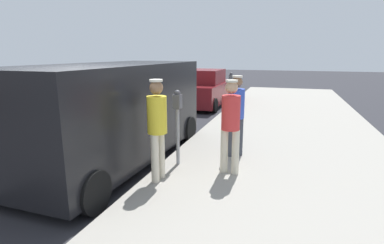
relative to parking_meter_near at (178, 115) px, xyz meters
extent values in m
plane|color=#2D2D33|center=(-1.35, -0.89, -1.18)|extent=(80.00, 80.00, 0.00)
cube|color=#9E998E|center=(2.15, -0.89, -1.11)|extent=(5.00, 32.00, 0.15)
cylinder|color=gray|center=(0.00, 0.00, -0.46)|extent=(0.07, 0.07, 1.15)
cube|color=#4C4C51|center=(0.00, 0.00, 0.26)|extent=(0.14, 0.18, 0.28)
sphere|color=#47474C|center=(0.00, 0.00, 0.43)|extent=(0.12, 0.12, 0.12)
cylinder|color=gray|center=(0.00, 5.77, -0.46)|extent=(0.07, 0.07, 1.15)
cube|color=#4C4C51|center=(0.00, 5.77, 0.26)|extent=(0.14, 0.18, 0.28)
sphere|color=#47474C|center=(0.00, 5.77, 0.43)|extent=(0.12, 0.12, 0.12)
cylinder|color=#383D47|center=(1.11, 0.95, -0.61)|extent=(0.14, 0.14, 0.84)
cylinder|color=#383D47|center=(0.94, 0.80, -0.61)|extent=(0.14, 0.14, 0.84)
cylinder|color=blue|center=(1.02, 0.87, 0.13)|extent=(0.34, 0.34, 0.63)
sphere|color=#8C6647|center=(1.02, 0.87, 0.59)|extent=(0.23, 0.23, 0.23)
cylinder|color=silver|center=(1.02, 0.87, 0.71)|extent=(0.22, 0.22, 0.04)
cylinder|color=beige|center=(-0.07, -0.96, -0.60)|extent=(0.14, 0.14, 0.86)
cylinder|color=beige|center=(-0.05, -0.74, -0.60)|extent=(0.14, 0.14, 0.86)
cylinder|color=yellow|center=(-0.06, -0.85, 0.15)|extent=(0.34, 0.34, 0.65)
sphere|color=#8C6647|center=(-0.06, -0.85, 0.62)|extent=(0.23, 0.23, 0.23)
cylinder|color=silver|center=(-0.06, -0.85, 0.74)|extent=(0.22, 0.22, 0.04)
cylinder|color=beige|center=(1.20, -0.16, -0.61)|extent=(0.14, 0.14, 0.84)
cylinder|color=beige|center=(0.98, -0.13, -0.61)|extent=(0.14, 0.14, 0.84)
cylinder|color=red|center=(1.09, -0.15, 0.13)|extent=(0.34, 0.34, 0.63)
sphere|color=tan|center=(1.09, -0.15, 0.59)|extent=(0.23, 0.23, 0.23)
cylinder|color=silver|center=(1.09, -0.15, 0.70)|extent=(0.22, 0.22, 0.04)
cube|color=black|center=(-1.50, 0.09, -0.01)|extent=(2.19, 5.27, 1.96)
cube|color=black|center=(-1.41, 2.54, 0.38)|extent=(1.84, 0.15, 0.88)
cylinder|color=black|center=(-2.37, 2.17, -0.84)|extent=(0.24, 0.69, 0.68)
cylinder|color=black|center=(-0.48, 2.10, -0.84)|extent=(0.24, 0.69, 0.68)
cylinder|color=black|center=(-0.63, -1.99, -0.84)|extent=(0.24, 0.69, 0.68)
cube|color=maroon|center=(-1.60, 7.94, -0.57)|extent=(1.87, 4.42, 0.89)
cube|color=maroon|center=(-1.61, 7.72, 0.17)|extent=(1.62, 2.00, 0.60)
cylinder|color=black|center=(-2.45, 9.60, -0.88)|extent=(0.23, 0.60, 0.60)
cylinder|color=black|center=(-0.73, 9.58, -0.88)|extent=(0.23, 0.60, 0.60)
cylinder|color=black|center=(-2.48, 6.30, -0.88)|extent=(0.23, 0.60, 0.60)
cylinder|color=black|center=(-0.76, 6.28, -0.88)|extent=(0.23, 0.60, 0.60)
camera|label=1|loc=(2.05, -5.54, 1.19)|focal=28.48mm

